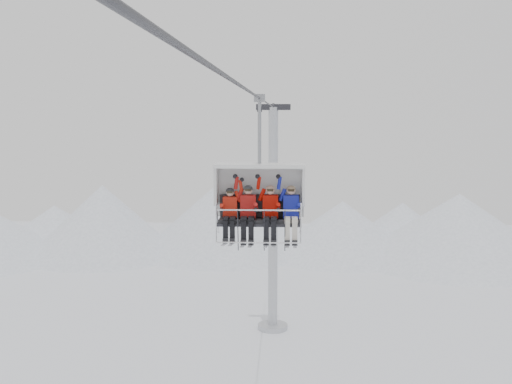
{
  "coord_description": "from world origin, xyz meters",
  "views": [
    {
      "loc": [
        0.71,
        -15.44,
        12.85
      ],
      "look_at": [
        0.0,
        0.0,
        10.98
      ],
      "focal_mm": 45.0,
      "sensor_mm": 36.0,
      "label": 1
    }
  ],
  "objects_px": {
    "lift_tower_right": "(273,235)",
    "skier_center_right": "(270,211)",
    "skier_far_left": "(230,212)",
    "skier_far_right": "(291,211)",
    "chairlift_carrier": "(260,193)",
    "skier_center_left": "(248,211)"
  },
  "relations": [
    {
      "from": "lift_tower_right",
      "to": "skier_center_right",
      "type": "relative_size",
      "value": 7.99
    },
    {
      "from": "chairlift_carrier",
      "to": "skier_center_left",
      "type": "xyz_separation_m",
      "value": [
        -0.31,
        -0.3,
        -0.47
      ]
    },
    {
      "from": "lift_tower_right",
      "to": "skier_far_right",
      "type": "xyz_separation_m",
      "value": [
        0.87,
        -20.07,
        4.45
      ]
    },
    {
      "from": "lift_tower_right",
      "to": "chairlift_carrier",
      "type": "xyz_separation_m",
      "value": [
        0.0,
        -19.77,
        4.92
      ]
    },
    {
      "from": "skier_far_left",
      "to": "skier_center_right",
      "type": "relative_size",
      "value": 1.0
    },
    {
      "from": "chairlift_carrier",
      "to": "lift_tower_right",
      "type": "bearing_deg",
      "value": 90.0
    },
    {
      "from": "skier_center_right",
      "to": "lift_tower_right",
      "type": "bearing_deg",
      "value": 90.87
    },
    {
      "from": "skier_center_right",
      "to": "skier_far_right",
      "type": "distance_m",
      "value": 0.57
    },
    {
      "from": "lift_tower_right",
      "to": "skier_center_right",
      "type": "distance_m",
      "value": 20.56
    },
    {
      "from": "skier_far_left",
      "to": "chairlift_carrier",
      "type": "bearing_deg",
      "value": 21.16
    },
    {
      "from": "lift_tower_right",
      "to": "chairlift_carrier",
      "type": "bearing_deg",
      "value": -90.0
    },
    {
      "from": "skier_far_left",
      "to": "skier_far_right",
      "type": "bearing_deg",
      "value": 0.31
    },
    {
      "from": "chairlift_carrier",
      "to": "skier_far_right",
      "type": "height_order",
      "value": "chairlift_carrier"
    },
    {
      "from": "skier_far_left",
      "to": "lift_tower_right",
      "type": "bearing_deg",
      "value": 87.7
    },
    {
      "from": "skier_far_left",
      "to": "skier_center_right",
      "type": "distance_m",
      "value": 1.11
    },
    {
      "from": "skier_center_left",
      "to": "lift_tower_right",
      "type": "bearing_deg",
      "value": 89.12
    },
    {
      "from": "chairlift_carrier",
      "to": "skier_far_right",
      "type": "bearing_deg",
      "value": -19.21
    },
    {
      "from": "lift_tower_right",
      "to": "skier_center_left",
      "type": "xyz_separation_m",
      "value": [
        -0.31,
        -20.07,
        4.45
      ]
    },
    {
      "from": "chairlift_carrier",
      "to": "skier_far_left",
      "type": "distance_m",
      "value": 1.0
    },
    {
      "from": "lift_tower_right",
      "to": "chairlift_carrier",
      "type": "relative_size",
      "value": 3.38
    },
    {
      "from": "skier_center_left",
      "to": "skier_center_right",
      "type": "distance_m",
      "value": 0.61
    },
    {
      "from": "skier_center_right",
      "to": "skier_far_right",
      "type": "bearing_deg",
      "value": 0.0
    }
  ]
}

